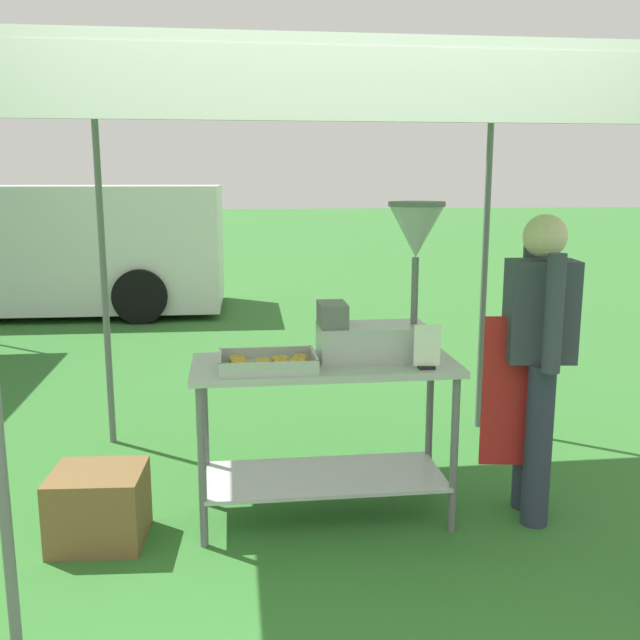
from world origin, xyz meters
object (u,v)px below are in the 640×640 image
(donut_cart, at_px, (325,407))
(donut_tray, at_px, (269,364))
(vendor, at_px, (537,352))
(donut_fryer, at_px, (387,295))
(supply_crate, at_px, (99,506))
(menu_sign, at_px, (427,350))
(stall_canopy, at_px, (323,98))
(van_white, at_px, (26,247))

(donut_cart, relative_size, donut_tray, 2.85)
(vendor, bearing_deg, donut_fryer, 169.17)
(supply_crate, bearing_deg, menu_sign, -3.00)
(donut_cart, height_order, menu_sign, menu_sign)
(donut_cart, xyz_separation_m, vendor, (1.09, -0.10, 0.28))
(vendor, height_order, supply_crate, vendor)
(stall_canopy, bearing_deg, donut_tray, -146.90)
(donut_tray, bearing_deg, van_white, 113.71)
(stall_canopy, relative_size, van_white, 0.54)
(donut_fryer, height_order, van_white, van_white)
(stall_canopy, bearing_deg, donut_fryer, -9.31)
(stall_canopy, xyz_separation_m, van_white, (-3.19, 6.41, -1.29))
(stall_canopy, bearing_deg, menu_sign, -31.48)
(van_white, bearing_deg, supply_crate, -72.83)
(menu_sign, distance_m, supply_crate, 1.80)
(stall_canopy, relative_size, donut_cart, 2.07)
(supply_crate, relative_size, van_white, 0.09)
(donut_tray, relative_size, supply_crate, 1.01)
(donut_tray, bearing_deg, donut_fryer, 12.37)
(donut_cart, height_order, donut_tray, donut_tray)
(vendor, bearing_deg, menu_sign, -171.14)
(stall_canopy, height_order, supply_crate, stall_canopy)
(menu_sign, distance_m, van_white, 7.65)
(stall_canopy, height_order, donut_tray, stall_canopy)
(stall_canopy, relative_size, donut_tray, 5.88)
(menu_sign, bearing_deg, vendor, 8.86)
(stall_canopy, bearing_deg, supply_crate, -169.64)
(donut_fryer, bearing_deg, menu_sign, -57.81)
(donut_fryer, distance_m, supply_crate, 1.80)
(stall_canopy, distance_m, donut_tray, 1.34)
(stall_canopy, xyz_separation_m, menu_sign, (0.48, -0.30, -1.22))
(stall_canopy, xyz_separation_m, donut_tray, (-0.29, -0.19, -1.29))
(donut_tray, relative_size, vendor, 0.30)
(stall_canopy, relative_size, donut_fryer, 3.46)
(donut_fryer, bearing_deg, donut_cart, -172.47)
(donut_fryer, height_order, vendor, donut_fryer)
(donut_cart, relative_size, donut_fryer, 1.68)
(stall_canopy, xyz_separation_m, donut_fryer, (0.33, -0.05, -0.98))
(donut_cart, distance_m, supply_crate, 1.23)
(supply_crate, distance_m, van_white, 6.97)
(donut_fryer, relative_size, vendor, 0.50)
(donut_fryer, bearing_deg, van_white, 118.58)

